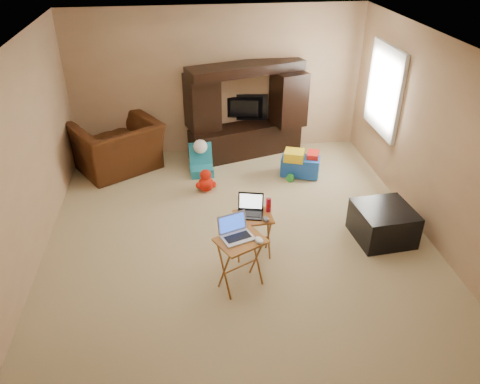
{
  "coord_description": "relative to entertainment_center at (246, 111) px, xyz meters",
  "views": [
    {
      "loc": [
        -0.64,
        -5.05,
        3.7
      ],
      "look_at": [
        0.0,
        -0.2,
        0.8
      ],
      "focal_mm": 35.0,
      "sensor_mm": 36.0,
      "label": 1
    }
  ],
  "objects": [
    {
      "name": "plush_toy",
      "position": [
        -0.79,
        -1.22,
        -0.63
      ],
      "size": [
        0.33,
        0.28,
        0.37
      ],
      "primitive_type": null,
      "color": "red",
      "rests_on": "floor"
    },
    {
      "name": "wall_back",
      "position": [
        -0.45,
        0.28,
        0.44
      ],
      "size": [
        5.0,
        0.0,
        5.0
      ],
      "primitive_type": "plane",
      "rotation": [
        1.57,
        0.0,
        0.0
      ],
      "color": "tan",
      "rests_on": "ground"
    },
    {
      "name": "mouse_left",
      "position": [
        -0.35,
        -3.52,
        -0.13
      ],
      "size": [
        0.12,
        0.15,
        0.05
      ],
      "primitive_type": "ellipsoid",
      "rotation": [
        0.0,
        0.0,
        0.27
      ],
      "color": "white",
      "rests_on": "tray_table_left"
    },
    {
      "name": "wall_right",
      "position": [
        2.05,
        -2.47,
        0.44
      ],
      "size": [
        0.0,
        5.5,
        5.5
      ],
      "primitive_type": "plane",
      "rotation": [
        1.57,
        0.0,
        -1.57
      ],
      "color": "tan",
      "rests_on": "ground"
    },
    {
      "name": "ceiling",
      "position": [
        -0.45,
        -2.47,
        1.69
      ],
      "size": [
        5.5,
        5.5,
        0.0
      ],
      "primitive_type": "plane",
      "rotation": [
        3.14,
        0.0,
        0.0
      ],
      "color": "silver",
      "rests_on": "ground"
    },
    {
      "name": "laptop_right",
      "position": [
        -0.36,
        -2.88,
        -0.1
      ],
      "size": [
        0.36,
        0.32,
        0.24
      ],
      "primitive_type": "cube",
      "rotation": [
        0.0,
        0.0,
        -0.24
      ],
      "color": "black",
      "rests_on": "tray_table_right"
    },
    {
      "name": "mouse_right",
      "position": [
        -0.19,
        -3.02,
        -0.2
      ],
      "size": [
        0.09,
        0.13,
        0.05
      ],
      "primitive_type": "ellipsoid",
      "rotation": [
        0.0,
        0.0,
        -0.09
      ],
      "color": "#3D3D42",
      "rests_on": "tray_table_right"
    },
    {
      "name": "window_pane",
      "position": [
        2.03,
        -0.92,
        0.59
      ],
      "size": [
        0.0,
        1.2,
        1.2
      ],
      "primitive_type": "plane",
      "rotation": [
        1.57,
        0.0,
        -1.57
      ],
      "color": "white",
      "rests_on": "ground"
    },
    {
      "name": "recliner",
      "position": [
        -2.17,
        -0.31,
        -0.4
      ],
      "size": [
        1.67,
        1.62,
        0.83
      ],
      "primitive_type": "imported",
      "rotation": [
        0.0,
        0.0,
        3.69
      ],
      "color": "#45200E",
      "rests_on": "floor"
    },
    {
      "name": "water_bottle",
      "position": [
        -0.12,
        -2.82,
        -0.13
      ],
      "size": [
        0.06,
        0.06,
        0.18
      ],
      "primitive_type": "cylinder",
      "color": "red",
      "rests_on": "tray_table_right"
    },
    {
      "name": "television",
      "position": [
        0.0,
        0.19,
        -0.03
      ],
      "size": [
        0.83,
        0.23,
        0.48
      ],
      "primitive_type": "imported",
      "rotation": [
        0.0,
        0.0,
        2.99
      ],
      "color": "black",
      "rests_on": "entertainment_center"
    },
    {
      "name": "floor",
      "position": [
        -0.45,
        -2.47,
        -0.81
      ],
      "size": [
        5.5,
        5.5,
        0.0
      ],
      "primitive_type": "plane",
      "color": "#C1B286",
      "rests_on": "ground"
    },
    {
      "name": "push_toy",
      "position": [
        0.77,
        -0.93,
        -0.58
      ],
      "size": [
        0.74,
        0.63,
        0.47
      ],
      "primitive_type": null,
      "rotation": [
        0.0,
        0.0,
        -0.35
      ],
      "color": "blue",
      "rests_on": "floor"
    },
    {
      "name": "tray_table_right",
      "position": [
        -0.32,
        -2.9,
        -0.52
      ],
      "size": [
        0.47,
        0.38,
        0.59
      ],
      "primitive_type": "cube",
      "rotation": [
        0.0,
        0.0,
        0.05
      ],
      "color": "#986224",
      "rests_on": "floor"
    },
    {
      "name": "tray_table_left",
      "position": [
        -0.54,
        -3.45,
        -0.49
      ],
      "size": [
        0.63,
        0.59,
        0.66
      ],
      "primitive_type": "cube",
      "rotation": [
        0.0,
        0.0,
        0.47
      ],
      "color": "#A76528",
      "rests_on": "floor"
    },
    {
      "name": "laptop_left",
      "position": [
        -0.57,
        -3.42,
        -0.04
      ],
      "size": [
        0.42,
        0.38,
        0.24
      ],
      "primitive_type": "cube",
      "rotation": [
        0.0,
        0.0,
        0.35
      ],
      "color": "silver",
      "rests_on": "tray_table_left"
    },
    {
      "name": "window_frame",
      "position": [
        2.01,
        -0.92,
        0.59
      ],
      "size": [
        0.06,
        1.14,
        1.34
      ],
      "primitive_type": "cube",
      "color": "white",
      "rests_on": "ground"
    },
    {
      "name": "wall_front",
      "position": [
        -0.45,
        -5.22,
        0.44
      ],
      "size": [
        5.0,
        0.0,
        5.0
      ],
      "primitive_type": "plane",
      "rotation": [
        -1.57,
        0.0,
        0.0
      ],
      "color": "tan",
      "rests_on": "ground"
    },
    {
      "name": "child_rocker",
      "position": [
        -0.83,
        -0.67,
        -0.56
      ],
      "size": [
        0.4,
        0.45,
        0.5
      ],
      "primitive_type": null,
      "rotation": [
        0.0,
        0.0,
        0.05
      ],
      "color": "#19738A",
      "rests_on": "floor"
    },
    {
      "name": "wall_left",
      "position": [
        -2.95,
        -2.47,
        0.44
      ],
      "size": [
        0.0,
        5.5,
        5.5
      ],
      "primitive_type": "plane",
      "rotation": [
        1.57,
        0.0,
        1.57
      ],
      "color": "tan",
      "rests_on": "ground"
    },
    {
      "name": "entertainment_center",
      "position": [
        0.0,
        0.0,
        0.0
      ],
      "size": [
        2.05,
        1.05,
        1.63
      ],
      "primitive_type": "cube",
      "rotation": [
        0.0,
        0.0,
        0.29
      ],
      "color": "black",
      "rests_on": "floor"
    },
    {
      "name": "ottoman",
      "position": [
        1.43,
        -2.75,
        -0.59
      ],
      "size": [
        0.76,
        0.76,
        0.45
      ],
      "primitive_type": "cube",
      "rotation": [
        0.0,
        0.0,
        0.09
      ],
      "color": "black",
      "rests_on": "floor"
    }
  ]
}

